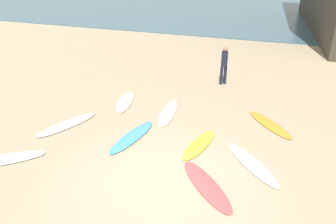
{
  "coord_description": "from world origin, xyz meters",
  "views": [
    {
      "loc": [
        2.54,
        -6.34,
        5.07
      ],
      "look_at": [
        -1.21,
        3.2,
        0.3
      ],
      "focal_mm": 34.12,
      "sensor_mm": 36.0,
      "label": 1
    }
  ],
  "objects_px": {
    "surfboard_4": "(5,159)",
    "surfboard_7": "(125,102)",
    "surfboard_0": "(168,112)",
    "surfboard_5": "(199,144)",
    "surfboard_3": "(206,185)",
    "surfboard_2": "(132,137)",
    "surfboard_8": "(252,164)",
    "surfboard_6": "(67,124)",
    "beachgoer_mid": "(224,63)",
    "surfboard_1": "(270,124)"
  },
  "relations": [
    {
      "from": "surfboard_2",
      "to": "surfboard_4",
      "type": "xyz_separation_m",
      "value": [
        -2.76,
        -2.5,
        0.0
      ]
    },
    {
      "from": "surfboard_7",
      "to": "surfboard_5",
      "type": "bearing_deg",
      "value": 133.54
    },
    {
      "from": "surfboard_0",
      "to": "surfboard_8",
      "type": "distance_m",
      "value": 4.1
    },
    {
      "from": "surfboard_4",
      "to": "surfboard_6",
      "type": "relative_size",
      "value": 0.93
    },
    {
      "from": "surfboard_0",
      "to": "surfboard_5",
      "type": "relative_size",
      "value": 1.18
    },
    {
      "from": "surfboard_0",
      "to": "beachgoer_mid",
      "type": "distance_m",
      "value": 4.2
    },
    {
      "from": "surfboard_4",
      "to": "surfboard_7",
      "type": "bearing_deg",
      "value": 125.43
    },
    {
      "from": "surfboard_3",
      "to": "surfboard_8",
      "type": "distance_m",
      "value": 1.67
    },
    {
      "from": "surfboard_1",
      "to": "surfboard_8",
      "type": "xyz_separation_m",
      "value": [
        -0.22,
        -2.68,
        0.0
      ]
    },
    {
      "from": "surfboard_7",
      "to": "surfboard_0",
      "type": "bearing_deg",
      "value": 154.46
    },
    {
      "from": "beachgoer_mid",
      "to": "surfboard_7",
      "type": "bearing_deg",
      "value": -175.39
    },
    {
      "from": "surfboard_0",
      "to": "surfboard_7",
      "type": "distance_m",
      "value": 2.01
    },
    {
      "from": "surfboard_1",
      "to": "beachgoer_mid",
      "type": "xyz_separation_m",
      "value": [
        -2.44,
        3.53,
        0.95
      ]
    },
    {
      "from": "surfboard_5",
      "to": "beachgoer_mid",
      "type": "height_order",
      "value": "beachgoer_mid"
    },
    {
      "from": "surfboard_3",
      "to": "surfboard_5",
      "type": "xyz_separation_m",
      "value": [
        -0.72,
        1.84,
        0.01
      ]
    },
    {
      "from": "surfboard_5",
      "to": "surfboard_8",
      "type": "distance_m",
      "value": 1.71
    },
    {
      "from": "surfboard_3",
      "to": "beachgoer_mid",
      "type": "height_order",
      "value": "beachgoer_mid"
    },
    {
      "from": "surfboard_2",
      "to": "surfboard_7",
      "type": "bearing_deg",
      "value": -51.44
    },
    {
      "from": "surfboard_4",
      "to": "surfboard_6",
      "type": "xyz_separation_m",
      "value": [
        0.27,
        2.43,
        -0.0
      ]
    },
    {
      "from": "surfboard_0",
      "to": "surfboard_1",
      "type": "distance_m",
      "value": 3.64
    },
    {
      "from": "beachgoer_mid",
      "to": "surfboard_3",
      "type": "bearing_deg",
      "value": -124.5
    },
    {
      "from": "surfboard_3",
      "to": "surfboard_4",
      "type": "relative_size",
      "value": 1.03
    },
    {
      "from": "surfboard_5",
      "to": "surfboard_7",
      "type": "bearing_deg",
      "value": 157.83
    },
    {
      "from": "surfboard_0",
      "to": "surfboard_7",
      "type": "height_order",
      "value": "surfboard_7"
    },
    {
      "from": "surfboard_0",
      "to": "surfboard_6",
      "type": "height_order",
      "value": "surfboard_6"
    },
    {
      "from": "surfboard_4",
      "to": "surfboard_6",
      "type": "height_order",
      "value": "surfboard_4"
    },
    {
      "from": "surfboard_5",
      "to": "surfboard_7",
      "type": "distance_m",
      "value": 4.31
    },
    {
      "from": "surfboard_2",
      "to": "surfboard_8",
      "type": "bearing_deg",
      "value": -176.36
    },
    {
      "from": "surfboard_7",
      "to": "surfboard_8",
      "type": "relative_size",
      "value": 0.94
    },
    {
      "from": "surfboard_6",
      "to": "surfboard_0",
      "type": "bearing_deg",
      "value": 55.09
    },
    {
      "from": "surfboard_0",
      "to": "surfboard_4",
      "type": "xyz_separation_m",
      "value": [
        -3.15,
        -4.65,
        0.01
      ]
    },
    {
      "from": "surfboard_3",
      "to": "surfboard_6",
      "type": "distance_m",
      "value": 5.54
    },
    {
      "from": "surfboard_6",
      "to": "beachgoer_mid",
      "type": "relative_size",
      "value": 1.35
    },
    {
      "from": "surfboard_5",
      "to": "surfboard_6",
      "type": "xyz_separation_m",
      "value": [
        -4.63,
        -0.38,
        -0.0
      ]
    },
    {
      "from": "surfboard_0",
      "to": "surfboard_5",
      "type": "bearing_deg",
      "value": 123.8
    },
    {
      "from": "surfboard_2",
      "to": "surfboard_8",
      "type": "distance_m",
      "value": 3.79
    },
    {
      "from": "surfboard_2",
      "to": "surfboard_3",
      "type": "distance_m",
      "value": 3.24
    },
    {
      "from": "surfboard_4",
      "to": "surfboard_7",
      "type": "height_order",
      "value": "surfboard_4"
    },
    {
      "from": "beachgoer_mid",
      "to": "surfboard_4",
      "type": "bearing_deg",
      "value": -160.96
    },
    {
      "from": "surfboard_4",
      "to": "surfboard_7",
      "type": "relative_size",
      "value": 1.0
    },
    {
      "from": "surfboard_0",
      "to": "surfboard_2",
      "type": "bearing_deg",
      "value": 70.0
    },
    {
      "from": "surfboard_1",
      "to": "surfboard_7",
      "type": "bearing_deg",
      "value": 139.72
    },
    {
      "from": "surfboard_3",
      "to": "surfboard_4",
      "type": "distance_m",
      "value": 5.71
    },
    {
      "from": "surfboard_5",
      "to": "surfboard_4",
      "type": "bearing_deg",
      "value": -142.3
    },
    {
      "from": "surfboard_0",
      "to": "surfboard_2",
      "type": "relative_size",
      "value": 1.0
    },
    {
      "from": "surfboard_3",
      "to": "surfboard_5",
      "type": "distance_m",
      "value": 1.97
    },
    {
      "from": "surfboard_3",
      "to": "surfboard_8",
      "type": "xyz_separation_m",
      "value": [
        0.93,
        1.39,
        0.0
      ]
    },
    {
      "from": "surfboard_2",
      "to": "surfboard_3",
      "type": "relative_size",
      "value": 1.05
    },
    {
      "from": "surfboard_4",
      "to": "surfboard_6",
      "type": "distance_m",
      "value": 2.44
    },
    {
      "from": "surfboard_0",
      "to": "surfboard_3",
      "type": "height_order",
      "value": "surfboard_3"
    }
  ]
}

